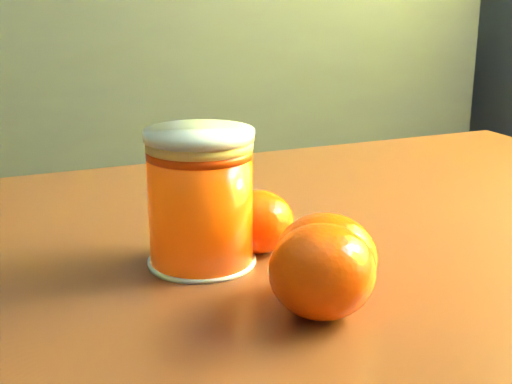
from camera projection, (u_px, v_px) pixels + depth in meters
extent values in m
cube|color=brown|center=(311.00, 262.00, 0.64)|extent=(1.06, 0.83, 0.04)
cylinder|color=#592B16|center=(460.00, 370.00, 1.15)|extent=(0.05, 0.05, 0.68)
cylinder|color=#FF4905|center=(201.00, 207.00, 0.58)|extent=(0.08, 0.08, 0.10)
cylinder|color=#FFCE68|center=(199.00, 144.00, 0.56)|extent=(0.09, 0.09, 0.01)
cylinder|color=silver|center=(199.00, 136.00, 0.56)|extent=(0.09, 0.09, 0.01)
ellipsoid|color=#FF4505|center=(326.00, 259.00, 0.51)|extent=(0.08, 0.08, 0.07)
ellipsoid|color=#FF4505|center=(258.00, 222.00, 0.61)|extent=(0.07, 0.07, 0.05)
ellipsoid|color=#FF4505|center=(322.00, 271.00, 0.49)|extent=(0.09, 0.09, 0.07)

